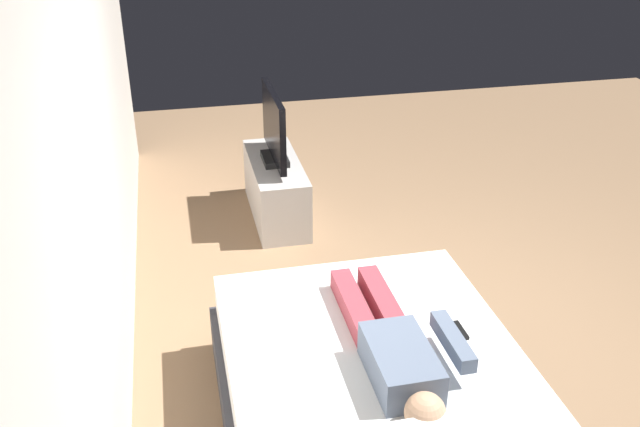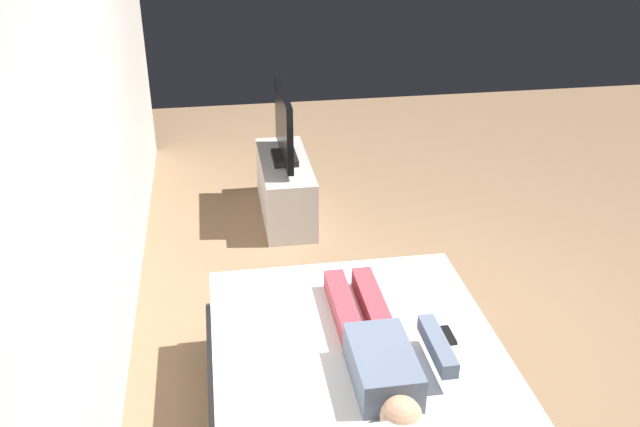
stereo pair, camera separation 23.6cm
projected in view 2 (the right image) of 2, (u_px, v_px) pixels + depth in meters
ground_plane at (417, 345)px, 4.36m from camera, size 10.00×10.00×0.00m
back_wall at (92, 129)px, 3.81m from camera, size 6.40×0.10×2.80m
bed at (364, 413)px, 3.45m from camera, size 2.07×1.53×0.54m
person at (379, 350)px, 3.33m from camera, size 1.26×0.46×0.18m
remote at (449, 335)px, 3.55m from camera, size 0.15×0.04×0.02m
tv_stand at (285, 188)px, 5.85m from camera, size 1.10×0.40×0.50m
tv at (284, 128)px, 5.61m from camera, size 0.88×0.20×0.59m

